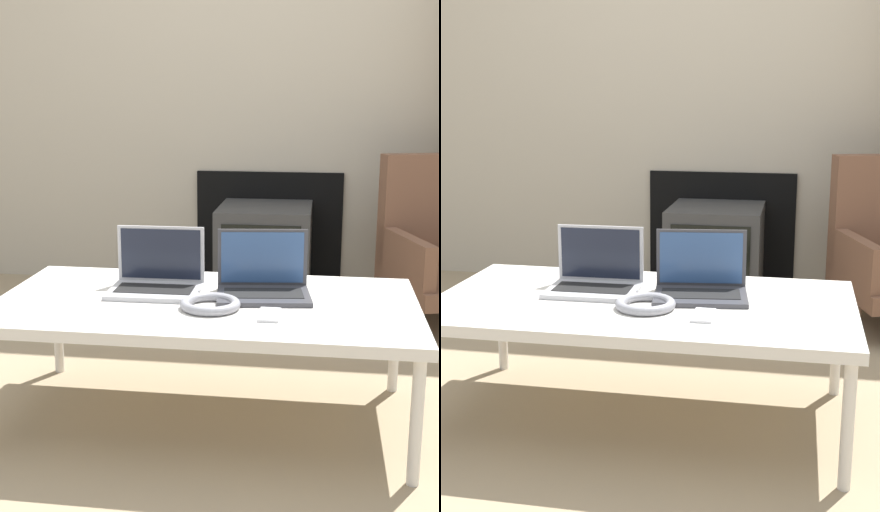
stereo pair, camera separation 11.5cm
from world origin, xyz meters
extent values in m
plane|color=#998466|center=(0.00, 0.00, 0.00)|extent=(14.00, 14.00, 0.00)
cube|color=#B7AD99|center=(0.00, 1.94, 1.30)|extent=(7.00, 0.06, 2.60)
cube|color=black|center=(0.07, 1.90, 0.32)|extent=(0.81, 0.03, 0.64)
cube|color=silver|center=(0.00, 0.16, 0.40)|extent=(1.36, 0.73, 0.04)
cylinder|color=silver|center=(0.64, -0.16, 0.19)|extent=(0.04, 0.04, 0.38)
cylinder|color=silver|center=(-0.64, 0.49, 0.19)|extent=(0.04, 0.04, 0.38)
cylinder|color=silver|center=(0.64, 0.49, 0.19)|extent=(0.04, 0.04, 0.38)
cube|color=#B2B2B7|center=(-0.18, 0.21, 0.43)|extent=(0.31, 0.22, 0.02)
cube|color=black|center=(-0.18, 0.21, 0.43)|extent=(0.26, 0.12, 0.00)
cube|color=#B2B2B7|center=(-0.18, 0.32, 0.53)|extent=(0.30, 0.01, 0.19)
cube|color=black|center=(-0.18, 0.31, 0.53)|extent=(0.28, 0.01, 0.17)
cube|color=#38383D|center=(0.18, 0.21, 0.43)|extent=(0.33, 0.26, 0.02)
cube|color=black|center=(0.18, 0.21, 0.43)|extent=(0.27, 0.15, 0.00)
cube|color=#38383D|center=(0.17, 0.32, 0.53)|extent=(0.30, 0.05, 0.19)
cube|color=#2D4C7F|center=(0.17, 0.31, 0.53)|extent=(0.28, 0.04, 0.17)
torus|color=gray|center=(0.03, 0.07, 0.43)|extent=(0.19, 0.19, 0.03)
cube|color=silver|center=(0.22, 0.02, 0.42)|extent=(0.06, 0.13, 0.01)
cube|color=#383838|center=(0.07, 1.63, 0.25)|extent=(0.48, 0.51, 0.49)
cube|color=black|center=(0.07, 1.38, 0.25)|extent=(0.39, 0.01, 0.39)
cube|color=brown|center=(0.75, 1.23, 0.34)|extent=(0.21, 0.53, 0.20)
cylinder|color=#4C3828|center=(0.76, 1.05, 0.08)|extent=(0.04, 0.04, 0.16)
cylinder|color=#4C3828|center=(0.76, 1.54, 0.08)|extent=(0.04, 0.04, 0.16)
camera|label=1|loc=(0.37, -2.03, 1.08)|focal=50.00mm
camera|label=2|loc=(0.48, -2.01, 1.08)|focal=50.00mm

